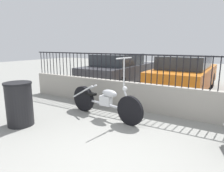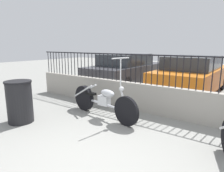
{
  "view_description": "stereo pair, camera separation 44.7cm",
  "coord_description": "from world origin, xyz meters",
  "views": [
    {
      "loc": [
        1.47,
        -2.2,
        1.76
      ],
      "look_at": [
        -1.22,
        2.26,
        0.7
      ],
      "focal_mm": 32.0,
      "sensor_mm": 36.0,
      "label": 1
    },
    {
      "loc": [
        1.84,
        -1.96,
        1.76
      ],
      "look_at": [
        -1.22,
        2.26,
        0.7
      ],
      "focal_mm": 32.0,
      "sensor_mm": 36.0,
      "label": 2
    }
  ],
  "objects": [
    {
      "name": "ground_plane",
      "position": [
        0.0,
        0.0,
        0.0
      ],
      "size": [
        40.0,
        40.0,
        0.0
      ],
      "primitive_type": "plane",
      "color": "gray"
    },
    {
      "name": "low_wall",
      "position": [
        0.0,
        2.74,
        0.38
      ],
      "size": [
        9.23,
        0.18,
        0.76
      ],
      "color": "#9E998E",
      "rests_on": "ground_plane"
    },
    {
      "name": "fence_railing",
      "position": [
        -0.0,
        2.74,
        1.27
      ],
      "size": [
        9.23,
        0.04,
        0.78
      ],
      "color": "black",
      "rests_on": "low_wall"
    },
    {
      "name": "motorcycle_silver",
      "position": [
        -1.27,
        1.79,
        0.4
      ],
      "size": [
        2.23,
        0.65,
        1.51
      ],
      "rotation": [
        0.0,
        0.0,
        -0.18
      ],
      "color": "black",
      "rests_on": "ground_plane"
    },
    {
      "name": "trash_bin",
      "position": [
        -2.49,
        0.37,
        0.49
      ],
      "size": [
        0.59,
        0.59,
        0.98
      ],
      "color": "black",
      "rests_on": "ground_plane"
    },
    {
      "name": "car_dark_grey",
      "position": [
        -2.83,
        5.58,
        0.7
      ],
      "size": [
        1.78,
        4.38,
        1.4
      ],
      "rotation": [
        0.0,
        0.0,
        1.57
      ],
      "color": "black",
      "rests_on": "ground_plane"
    },
    {
      "name": "car_orange",
      "position": [
        -0.05,
        5.71,
        0.7
      ],
      "size": [
        1.87,
        4.45,
        1.39
      ],
      "rotation": [
        0.0,
        0.0,
        1.55
      ],
      "color": "black",
      "rests_on": "ground_plane"
    }
  ]
}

